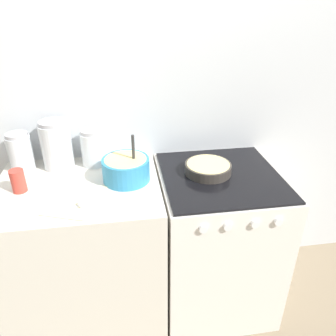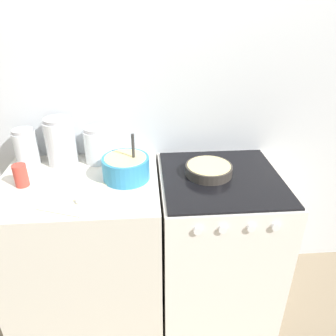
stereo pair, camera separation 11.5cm
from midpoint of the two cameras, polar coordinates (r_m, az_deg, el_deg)
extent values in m
cube|color=silver|center=(1.99, -4.83, 10.02)|extent=(4.72, 0.05, 2.40)
cube|color=silver|center=(2.06, -15.53, -14.13)|extent=(0.86, 0.68, 0.93)
cube|color=white|center=(2.09, 6.65, -12.50)|extent=(0.67, 0.68, 0.92)
cube|color=black|center=(1.83, 7.44, -1.37)|extent=(0.65, 0.66, 0.01)
cylinder|color=white|center=(1.55, 4.01, -10.61)|extent=(0.04, 0.02, 0.04)
cylinder|color=white|center=(1.57, 8.27, -10.13)|extent=(0.04, 0.02, 0.04)
cylinder|color=white|center=(1.61, 12.92, -9.53)|extent=(0.04, 0.02, 0.04)
cylinder|color=white|center=(1.66, 16.77, -9.00)|extent=(0.04, 0.02, 0.04)
cylinder|color=#338CBF|center=(1.76, -9.18, -0.29)|extent=(0.25, 0.25, 0.12)
cylinder|color=#EFDB8C|center=(1.74, -9.26, 0.56)|extent=(0.22, 0.22, 0.07)
cylinder|color=#333333|center=(1.72, -7.92, 2.04)|extent=(0.02, 0.02, 0.24)
cylinder|color=#38332D|center=(1.83, 5.19, -0.10)|extent=(0.26, 0.26, 0.05)
cylinder|color=#EFDB8C|center=(1.82, 5.20, 0.07)|extent=(0.24, 0.24, 0.05)
cylinder|color=silver|center=(2.03, -25.79, 2.32)|extent=(0.13, 0.13, 0.20)
cylinder|color=tan|center=(2.05, -25.56, 1.32)|extent=(0.11, 0.11, 0.12)
cylinder|color=#B2B2B7|center=(1.99, -26.43, 5.13)|extent=(0.12, 0.12, 0.02)
cylinder|color=silver|center=(1.97, -20.45, 3.57)|extent=(0.17, 0.17, 0.26)
cylinder|color=silver|center=(1.99, -20.20, 2.22)|extent=(0.15, 0.15, 0.15)
cylinder|color=#B2B2B7|center=(1.92, -21.13, 7.34)|extent=(0.15, 0.15, 0.02)
cylinder|color=silver|center=(1.94, -14.57, 3.22)|extent=(0.14, 0.14, 0.20)
cylinder|color=olive|center=(1.96, -14.43, 2.18)|extent=(0.12, 0.12, 0.12)
cylinder|color=#B2B2B7|center=(1.90, -14.96, 6.15)|extent=(0.12, 0.12, 0.02)
cylinder|color=#CC3F33|center=(1.82, -26.32, -2.06)|extent=(0.07, 0.07, 0.12)
cube|color=beige|center=(1.67, -17.72, -5.36)|extent=(0.31, 0.36, 0.01)
cylinder|color=white|center=(1.62, -18.75, -6.55)|extent=(0.09, 0.01, 0.01)
sphere|color=white|center=(1.60, -16.85, -6.09)|extent=(0.04, 0.04, 0.04)
camera|label=1|loc=(0.06, -91.86, -0.99)|focal=35.00mm
camera|label=2|loc=(0.06, 88.14, 0.99)|focal=35.00mm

